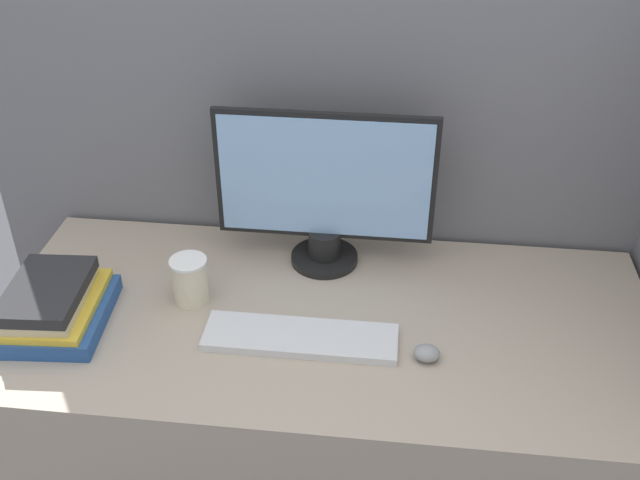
{
  "coord_description": "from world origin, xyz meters",
  "views": [
    {
      "loc": [
        0.16,
        -1.04,
        1.89
      ],
      "look_at": [
        -0.01,
        0.41,
        0.93
      ],
      "focal_mm": 42.0,
      "sensor_mm": 36.0,
      "label": 1
    }
  ],
  "objects_px": {
    "mouse": "(427,353)",
    "book_stack": "(53,305)",
    "keyboard": "(301,337)",
    "coffee_cup": "(190,280)",
    "monitor": "(325,193)"
  },
  "relations": [
    {
      "from": "monitor",
      "to": "mouse",
      "type": "relative_size",
      "value": 9.4
    },
    {
      "from": "keyboard",
      "to": "coffee_cup",
      "type": "height_order",
      "value": "coffee_cup"
    },
    {
      "from": "monitor",
      "to": "coffee_cup",
      "type": "relative_size",
      "value": 4.66
    },
    {
      "from": "monitor",
      "to": "keyboard",
      "type": "distance_m",
      "value": 0.39
    },
    {
      "from": "mouse",
      "to": "monitor",
      "type": "bearing_deg",
      "value": 126.89
    },
    {
      "from": "monitor",
      "to": "book_stack",
      "type": "relative_size",
      "value": 1.87
    },
    {
      "from": "mouse",
      "to": "book_stack",
      "type": "relative_size",
      "value": 0.2
    },
    {
      "from": "keyboard",
      "to": "mouse",
      "type": "distance_m",
      "value": 0.3
    },
    {
      "from": "monitor",
      "to": "book_stack",
      "type": "distance_m",
      "value": 0.72
    },
    {
      "from": "keyboard",
      "to": "mouse",
      "type": "bearing_deg",
      "value": -5.68
    },
    {
      "from": "keyboard",
      "to": "coffee_cup",
      "type": "distance_m",
      "value": 0.32
    },
    {
      "from": "mouse",
      "to": "book_stack",
      "type": "xyz_separation_m",
      "value": [
        -0.89,
        0.03,
        0.03
      ]
    },
    {
      "from": "keyboard",
      "to": "monitor",
      "type": "bearing_deg",
      "value": 86.74
    },
    {
      "from": "monitor",
      "to": "coffee_cup",
      "type": "distance_m",
      "value": 0.41
    },
    {
      "from": "book_stack",
      "to": "mouse",
      "type": "bearing_deg",
      "value": -2.03
    }
  ]
}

